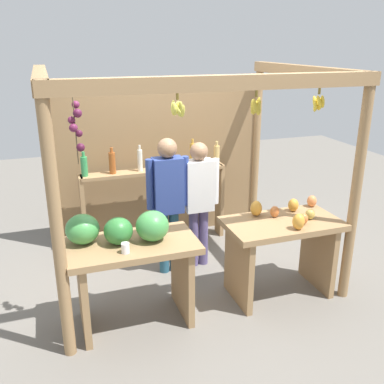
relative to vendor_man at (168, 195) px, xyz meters
name	(u,v)px	position (x,y,z in m)	size (l,w,h in m)	color
ground_plane	(186,268)	(0.20, -0.02, -0.93)	(12.00, 12.00, 0.00)	slate
market_stall	(173,148)	(0.19, 0.43, 0.42)	(2.88, 2.21, 2.26)	#99754C
fruit_counter_left	(128,252)	(-0.60, -0.79, -0.21)	(1.18, 0.64, 1.09)	#99754C
fruit_counter_right	(282,241)	(0.96, -0.81, -0.33)	(1.16, 0.64, 0.98)	#99754C
bottle_shelf_unit	(154,185)	(0.03, 0.76, -0.13)	(1.84, 0.22, 1.35)	#99754C
vendor_man	(168,195)	(0.00, 0.00, 0.00)	(0.48, 0.21, 1.56)	#27556E
vendor_woman	(199,195)	(0.37, 0.04, -0.05)	(0.48, 0.20, 1.48)	#584D7E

